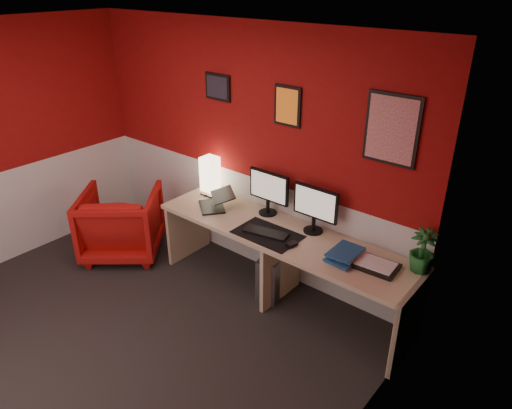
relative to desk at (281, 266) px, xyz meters
name	(u,v)px	position (x,y,z in m)	size (l,w,h in m)	color
ground	(114,342)	(-0.74, -1.41, -0.36)	(4.00, 3.50, 0.01)	black
ceiling	(61,37)	(-0.74, -1.41, 2.13)	(4.00, 3.50, 0.01)	white
wall_back	(244,151)	(-0.74, 0.34, 0.89)	(4.00, 0.01, 2.50)	maroon
wall_right	(319,329)	(1.26, -1.41, 0.89)	(0.01, 3.50, 2.50)	maroon
wainscot_back	(245,217)	(-0.74, 0.34, 0.14)	(4.00, 0.01, 1.00)	silver
desk	(281,266)	(0.00, 0.00, 0.00)	(2.60, 0.65, 0.73)	tan
shoji_lamp	(210,177)	(-1.08, 0.19, 0.56)	(0.16, 0.16, 0.40)	#FFE5B2
laptop	(211,198)	(-0.85, -0.03, 0.47)	(0.33, 0.23, 0.22)	black
monitor_left	(268,186)	(-0.34, 0.22, 0.66)	(0.45, 0.06, 0.58)	black
monitor_right	(315,203)	(0.21, 0.20, 0.66)	(0.45, 0.06, 0.58)	black
desk_mat	(268,234)	(-0.08, -0.11, 0.37)	(0.60, 0.38, 0.01)	black
keyboard	(266,232)	(-0.10, -0.11, 0.38)	(0.42, 0.14, 0.02)	black
mouse	(292,244)	(0.21, -0.14, 0.39)	(0.06, 0.10, 0.03)	black
book_bottom	(334,252)	(0.56, -0.01, 0.38)	(0.24, 0.32, 0.03)	navy
book_middle	(335,249)	(0.55, 0.01, 0.40)	(0.21, 0.29, 0.02)	silver
book_top	(333,248)	(0.55, -0.02, 0.43)	(0.23, 0.30, 0.03)	navy
zen_tray	(376,266)	(0.92, 0.03, 0.38)	(0.35, 0.25, 0.03)	black
potted_plant	(423,251)	(1.21, 0.21, 0.55)	(0.20, 0.20, 0.36)	#19591E
pc_tower	(274,273)	(-0.10, 0.03, -0.14)	(0.20, 0.45, 0.45)	#99999E
armchair	(122,223)	(-1.86, -0.44, 0.01)	(0.81, 0.83, 0.75)	red
art_left	(218,87)	(-1.06, 0.33, 1.49)	(0.32, 0.02, 0.26)	black
art_center	(288,106)	(-0.21, 0.33, 1.44)	(0.28, 0.02, 0.36)	orange
art_right	(392,129)	(0.78, 0.33, 1.42)	(0.44, 0.02, 0.56)	red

